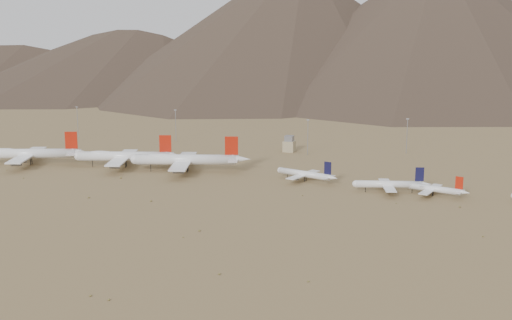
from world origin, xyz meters
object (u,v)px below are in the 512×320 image
(widebody_east, at_px, (186,159))
(narrowbody_a, at_px, (306,174))
(widebody_centre, at_px, (124,156))
(narrowbody_b, at_px, (391,184))
(widebody_west, at_px, (29,153))
(control_tower, at_px, (289,145))

(widebody_east, bearing_deg, narrowbody_a, -18.52)
(widebody_centre, height_order, widebody_east, widebody_east)
(widebody_centre, distance_m, widebody_east, 43.76)
(widebody_east, xyz_separation_m, narrowbody_b, (129.22, -12.18, -3.15))
(widebody_west, distance_m, narrowbody_b, 236.72)
(widebody_west, xyz_separation_m, widebody_centre, (63.72, 13.65, -0.29))
(widebody_west, distance_m, widebody_centre, 65.17)
(widebody_west, relative_size, control_tower, 5.89)
(widebody_west, bearing_deg, widebody_centre, -8.63)
(widebody_west, distance_m, narrowbody_a, 186.34)
(widebody_west, bearing_deg, narrowbody_b, -20.20)
(narrowbody_a, bearing_deg, control_tower, 129.48)
(widebody_centre, xyz_separation_m, widebody_east, (43.75, 0.71, 0.49))
(control_tower, bearing_deg, widebody_west, -146.31)
(narrowbody_a, bearing_deg, narrowbody_b, 6.02)
(narrowbody_a, bearing_deg, widebody_east, -163.73)
(widebody_east, height_order, narrowbody_a, widebody_east)
(widebody_west, height_order, control_tower, widebody_west)
(widebody_west, bearing_deg, narrowbody_a, -16.86)
(control_tower, bearing_deg, narrowbody_a, -68.10)
(narrowbody_a, distance_m, narrowbody_b, 51.85)
(widebody_west, bearing_deg, widebody_east, -13.11)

